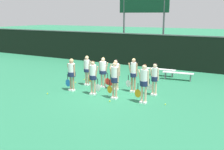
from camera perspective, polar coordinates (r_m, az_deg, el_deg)
The scene contains 19 objects.
ground_plane at distance 13.61m, azimuth -0.28°, elevation -3.92°, with size 140.00×140.00×0.00m, color #26724C.
fence_windscreen at distance 20.05m, azimuth 10.16°, elevation 5.14°, with size 60.00×0.08×2.57m.
scoreboard at distance 21.26m, azimuth 6.88°, elevation 14.54°, with size 4.11×0.15×5.83m.
bench_courtside at distance 16.70m, azimuth 14.15°, elevation 0.31°, with size 1.90×0.56×0.47m.
bench_far at distance 17.61m, azimuth 10.19°, elevation 1.14°, with size 2.20×0.54×0.46m.
player_0 at distance 13.92m, azimuth -8.81°, elevation 0.71°, with size 0.70×0.41×1.73m.
player_1 at distance 13.12m, azimuth -4.14°, elevation -0.00°, with size 0.66×0.37×1.73m.
player_2 at distance 12.42m, azimuth 0.56°, elevation -0.49°, with size 0.64×0.37×1.80m.
player_3 at distance 11.87m, azimuth 6.96°, elevation -1.15°, with size 0.68×0.39×1.81m.
player_4 at distance 14.92m, azimuth -5.46°, elevation 1.53°, with size 0.63×0.36×1.71m.
player_5 at distance 14.42m, azimuth -1.94°, elevation 1.14°, with size 0.70×0.41×1.68m.
player_6 at distance 13.94m, azimuth 0.78°, elevation 0.62°, with size 0.67×0.40×1.65m.
player_7 at distance 13.55m, azimuth 4.65°, elevation 0.51°, with size 0.61×0.33×1.79m.
player_8 at distance 13.15m, azimuth 9.25°, elevation -0.41°, with size 0.64×0.34×1.64m.
tennis_ball_0 at distance 12.24m, azimuth -0.50°, elevation -5.72°, with size 0.07×0.07×0.07m, color #CCE033.
tennis_ball_1 at distance 13.79m, azimuth -13.88°, elevation -3.94°, with size 0.07×0.07×0.07m, color #CCE033.
tennis_ball_2 at distance 16.37m, azimuth -6.06°, elevation -0.96°, with size 0.07×0.07×0.07m, color #CCE033.
tennis_ball_3 at distance 15.71m, azimuth -7.97°, elevation -1.62°, with size 0.06×0.06×0.06m, color #CCE033.
tennis_ball_4 at distance 12.08m, azimuth 11.52°, elevation -6.26°, with size 0.06×0.06×0.06m, color #CCE033.
Camera 1 is at (6.33, -11.38, 3.95)m, focal length 42.00 mm.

